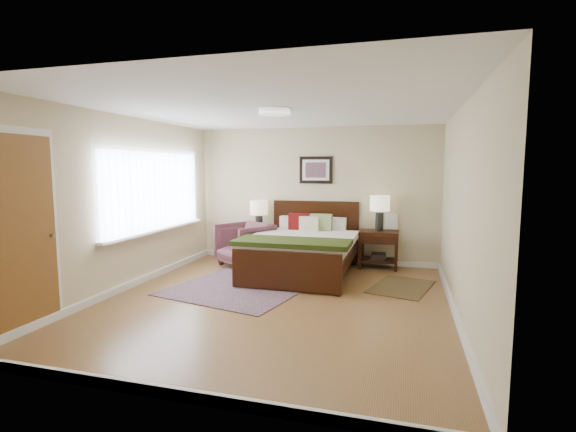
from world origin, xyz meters
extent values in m
plane|color=brown|center=(0.00, 0.00, 0.00)|extent=(5.00, 5.00, 0.00)
cube|color=#C1AF8C|center=(0.00, 2.50, 1.25)|extent=(4.50, 0.04, 2.50)
cube|color=#C1AF8C|center=(0.00, -2.50, 1.25)|extent=(4.50, 0.04, 2.50)
cube|color=#C1AF8C|center=(-2.25, 0.00, 1.25)|extent=(0.04, 5.00, 2.50)
cube|color=#C1AF8C|center=(2.25, 0.00, 1.25)|extent=(0.04, 5.00, 2.50)
cube|color=white|center=(0.00, 0.00, 2.50)|extent=(4.50, 5.00, 0.02)
cube|color=silver|center=(-2.23, 0.70, 1.40)|extent=(0.02, 2.72, 1.32)
cube|color=silver|center=(-2.21, 0.70, 1.40)|extent=(0.01, 2.60, 1.20)
cube|color=silver|center=(-2.18, 0.70, 0.77)|extent=(0.10, 2.72, 0.04)
cube|color=silver|center=(-2.23, -1.75, 1.09)|extent=(0.01, 1.00, 2.18)
cube|color=brown|center=(-2.23, -1.75, 1.05)|extent=(0.01, 0.90, 2.10)
cylinder|color=#999999|center=(-2.20, -1.37, 1.00)|extent=(0.04, 0.04, 0.04)
cylinder|color=white|center=(0.00, 0.00, 2.46)|extent=(0.40, 0.40, 0.07)
cylinder|color=beige|center=(0.00, 0.00, 2.50)|extent=(0.44, 0.44, 0.01)
cube|color=black|center=(0.02, 2.46, 0.58)|extent=(1.61, 0.06, 1.13)
cube|color=black|center=(0.02, 0.43, 0.30)|extent=(1.61, 0.06, 0.56)
cube|color=black|center=(-0.74, 1.44, 0.32)|extent=(0.06, 2.01, 0.18)
cube|color=black|center=(0.79, 1.44, 0.32)|extent=(0.06, 2.01, 0.18)
cube|color=silver|center=(0.02, 1.44, 0.45)|extent=(1.51, 1.99, 0.22)
cube|color=silver|center=(0.02, 1.34, 0.60)|extent=(1.69, 1.76, 0.10)
cube|color=#2D360F|center=(0.02, 0.79, 0.65)|extent=(1.73, 0.70, 0.07)
cube|color=silver|center=(-0.33, 2.22, 0.74)|extent=(0.50, 0.18, 0.26)
cube|color=silver|center=(0.37, 2.22, 0.74)|extent=(0.50, 0.18, 0.26)
cube|color=#54090B|center=(-0.20, 2.10, 0.78)|extent=(0.39, 0.17, 0.32)
cube|color=#768D51|center=(0.20, 2.10, 0.78)|extent=(0.39, 0.16, 0.32)
cube|color=beige|center=(0.00, 2.02, 0.76)|extent=(0.35, 0.13, 0.28)
cube|color=black|center=(0.02, 2.48, 1.72)|extent=(0.62, 0.03, 0.50)
cube|color=silver|center=(0.02, 2.46, 1.72)|extent=(0.50, 0.01, 0.38)
cube|color=#A52D23|center=(0.02, 2.44, 1.72)|extent=(0.38, 0.01, 0.28)
cube|color=black|center=(-1.03, 2.27, 0.50)|extent=(0.45, 0.40, 0.05)
cube|color=black|center=(-1.22, 2.10, 0.24)|extent=(0.05, 0.05, 0.48)
cube|color=black|center=(-0.83, 2.10, 0.24)|extent=(0.05, 0.05, 0.48)
cube|color=black|center=(-1.22, 2.44, 0.24)|extent=(0.05, 0.05, 0.48)
cube|color=black|center=(-0.83, 2.44, 0.24)|extent=(0.05, 0.05, 0.48)
cube|color=black|center=(-1.03, 2.08, 0.40)|extent=(0.39, 0.03, 0.14)
cube|color=black|center=(1.21, 2.27, 0.63)|extent=(0.66, 0.50, 0.05)
cube|color=black|center=(0.90, 2.05, 0.31)|extent=(0.05, 0.05, 0.61)
cube|color=black|center=(1.51, 2.05, 0.31)|extent=(0.05, 0.05, 0.61)
cube|color=black|center=(0.90, 2.49, 0.31)|extent=(0.05, 0.05, 0.61)
cube|color=black|center=(1.51, 2.49, 0.31)|extent=(0.05, 0.05, 0.61)
cube|color=black|center=(1.21, 2.04, 0.53)|extent=(0.60, 0.03, 0.14)
cube|color=black|center=(1.21, 2.27, 0.14)|extent=(0.60, 0.44, 0.03)
cube|color=black|center=(1.21, 2.27, 0.17)|extent=(0.24, 0.31, 0.03)
cube|color=black|center=(1.21, 2.27, 0.20)|extent=(0.24, 0.31, 0.03)
cube|color=black|center=(1.21, 2.27, 0.24)|extent=(0.24, 0.31, 0.03)
cylinder|color=black|center=(-1.03, 2.27, 0.69)|extent=(0.14, 0.14, 0.32)
cylinder|color=black|center=(-1.03, 2.27, 0.87)|extent=(0.02, 0.02, 0.06)
cylinder|color=beige|center=(-1.03, 2.27, 1.01)|extent=(0.33, 0.33, 0.26)
cylinder|color=black|center=(1.21, 2.27, 0.82)|extent=(0.14, 0.14, 0.32)
cylinder|color=black|center=(1.21, 2.27, 1.00)|extent=(0.02, 0.02, 0.06)
cylinder|color=beige|center=(1.21, 2.27, 1.14)|extent=(0.33, 0.33, 0.26)
imported|color=brown|center=(-1.14, 1.81, 0.39)|extent=(1.15, 1.16, 0.77)
cube|color=#0B0C3A|center=(-0.61, 0.81, 0.01)|extent=(2.33, 2.90, 0.01)
cube|color=black|center=(1.61, 1.12, 0.01)|extent=(1.03, 1.30, 0.01)
camera|label=1|loc=(1.61, -5.12, 1.75)|focal=26.00mm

